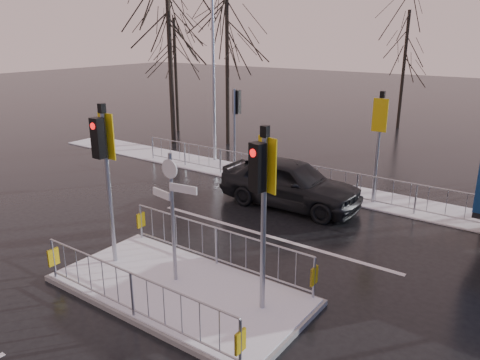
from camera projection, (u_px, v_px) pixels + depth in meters
The scene contains 11 objects.
ground at pixel (180, 292), 10.76m from camera, with size 120.00×120.00×0.00m, color black.
snow_verge at pixel (337, 192), 17.42m from camera, with size 30.00×2.00×0.04m, color white.
lane_markings at pixel (170, 298), 10.50m from camera, with size 8.00×11.38×0.01m.
traffic_island at pixel (179, 277), 10.65m from camera, with size 6.00×3.04×4.15m.
far_kerb_fixtures at pixel (340, 170), 16.56m from camera, with size 18.00×0.65×3.83m.
car_far_lane at pixel (290, 183), 15.83m from camera, with size 1.96×4.87×1.66m, color black.
tree_near_a at pixel (169, 23), 23.23m from camera, with size 4.75×4.75×8.97m.
tree_near_b at pixel (227, 43), 23.31m from camera, with size 4.00×4.00×7.55m.
tree_near_c at pixel (175, 53), 26.77m from camera, with size 3.50×3.50×6.61m.
tree_far_a at pixel (406, 47), 27.45m from camera, with size 3.75×3.75×7.08m.
street_lamp_left at pixel (215, 61), 20.31m from camera, with size 1.25×0.18×8.20m.
Camera 1 is at (6.63, -6.89, 5.74)m, focal length 35.00 mm.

